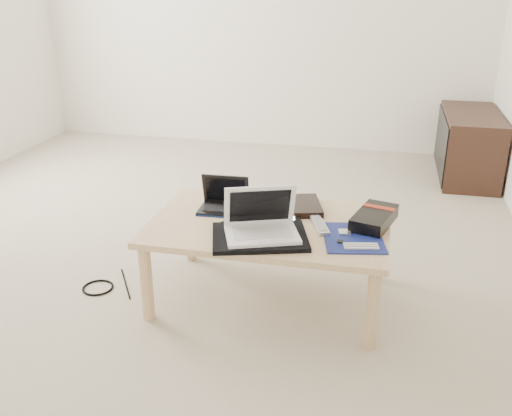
% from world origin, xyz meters
% --- Properties ---
extents(ground, '(4.00, 4.00, 0.00)m').
position_xyz_m(ground, '(0.00, 0.00, 0.00)').
color(ground, beige).
rests_on(ground, ground).
extents(coffee_table, '(1.10, 0.70, 0.40)m').
position_xyz_m(coffee_table, '(0.65, -0.67, 0.35)').
color(coffee_table, '#E3BA89').
rests_on(coffee_table, ground).
extents(media_cabinet, '(0.41, 0.90, 0.50)m').
position_xyz_m(media_cabinet, '(1.77, 1.45, 0.25)').
color(media_cabinet, '#3C2318').
rests_on(media_cabinet, ground).
extents(book, '(0.36, 0.33, 0.03)m').
position_xyz_m(book, '(0.71, -0.49, 0.42)').
color(book, black).
rests_on(book, coffee_table).
extents(netbook, '(0.24, 0.18, 0.17)m').
position_xyz_m(netbook, '(0.40, -0.57, 0.44)').
color(netbook, black).
rests_on(netbook, coffee_table).
extents(tablet, '(0.31, 0.26, 0.01)m').
position_xyz_m(tablet, '(0.65, -0.62, 0.41)').
color(tablet, black).
rests_on(tablet, coffee_table).
extents(remote, '(0.12, 0.22, 0.02)m').
position_xyz_m(remote, '(0.88, -0.66, 0.41)').
color(remote, '#B3B3B7').
rests_on(remote, coffee_table).
extents(neoprene_sleeve, '(0.48, 0.40, 0.02)m').
position_xyz_m(neoprene_sleeve, '(0.64, -0.85, 0.41)').
color(neoprene_sleeve, black).
rests_on(neoprene_sleeve, coffee_table).
extents(white_laptop, '(0.37, 0.31, 0.22)m').
position_xyz_m(white_laptop, '(0.64, -0.84, 0.46)').
color(white_laptop, white).
rests_on(white_laptop, neoprene_sleeve).
extents(motherboard, '(0.31, 0.36, 0.01)m').
position_xyz_m(motherboard, '(1.04, -0.75, 0.40)').
color(motherboard, '#0B124A').
rests_on(motherboard, coffee_table).
extents(gpu_box, '(0.22, 0.32, 0.07)m').
position_xyz_m(gpu_box, '(1.12, -0.58, 0.43)').
color(gpu_box, black).
rests_on(gpu_box, coffee_table).
extents(cable_coil, '(0.12, 0.12, 0.01)m').
position_xyz_m(cable_coil, '(0.47, -0.75, 0.41)').
color(cable_coil, black).
rests_on(cable_coil, coffee_table).
extents(floor_cable_coil, '(0.17, 0.17, 0.01)m').
position_xyz_m(floor_cable_coil, '(-0.21, -0.78, 0.01)').
color(floor_cable_coil, black).
rests_on(floor_cable_coil, ground).
extents(floor_cable_trail, '(0.18, 0.27, 0.01)m').
position_xyz_m(floor_cable_trail, '(-0.09, -0.71, 0.00)').
color(floor_cable_trail, black).
rests_on(floor_cable_trail, ground).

